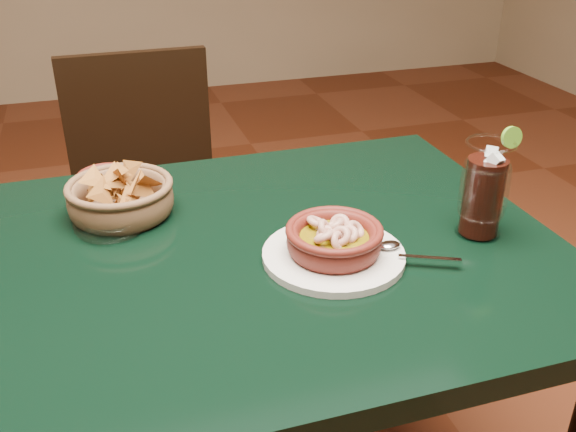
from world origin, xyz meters
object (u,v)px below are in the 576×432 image
object	(u,v)px
dining_chair	(152,209)
shrimp_plate	(334,243)
chip_basket	(121,197)
cola_drink	(484,190)
dining_table	(207,304)

from	to	relation	value
dining_chair	shrimp_plate	xyz separation A→B (m)	(0.22, -0.78, 0.29)
chip_basket	cola_drink	world-z (taller)	cola_drink
chip_basket	shrimp_plate	bearing A→B (deg)	-39.78
dining_table	chip_basket	distance (m)	0.26
cola_drink	chip_basket	bearing A→B (deg)	156.13
dining_chair	chip_basket	distance (m)	0.60
dining_table	dining_chair	bearing A→B (deg)	91.87
shrimp_plate	chip_basket	size ratio (longest dim) A/B	1.33
dining_chair	cola_drink	xyz separation A→B (m)	(0.49, -0.78, 0.34)
dining_table	chip_basket	size ratio (longest dim) A/B	5.35
shrimp_plate	dining_chair	bearing A→B (deg)	105.95
dining_chair	dining_table	bearing A→B (deg)	-88.13
dining_chair	shrimp_plate	world-z (taller)	dining_chair
shrimp_plate	cola_drink	bearing A→B (deg)	0.70
dining_chair	cola_drink	size ratio (longest dim) A/B	4.68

